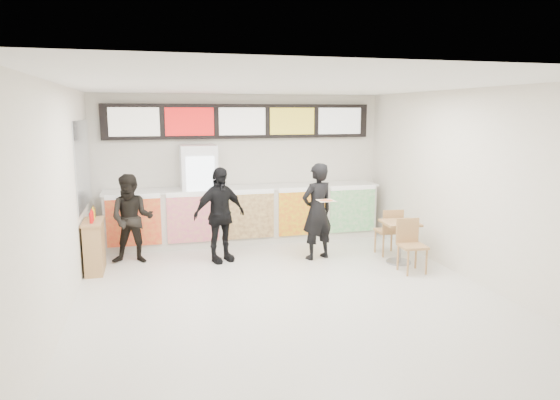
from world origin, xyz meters
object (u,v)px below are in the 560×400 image
object	(u,v)px
cafe_table	(400,234)
condiment_ledge	(94,246)
service_counter	(246,214)
drinks_fridge	(199,195)
customer_left	(132,219)
customer_mid	(220,215)
customer_main	(317,211)

from	to	relation	value
cafe_table	condiment_ledge	distance (m)	5.22
service_counter	drinks_fridge	xyz separation A→B (m)	(-0.93, 0.02, 0.43)
cafe_table	customer_left	bearing A→B (deg)	170.35
drinks_fridge	cafe_table	world-z (taller)	drinks_fridge
service_counter	customer_left	distance (m)	2.41
customer_left	customer_mid	world-z (taller)	customer_mid
drinks_fridge	customer_mid	size ratio (longest dim) A/B	1.18
drinks_fridge	customer_main	xyz separation A→B (m)	(1.94, -1.55, -0.13)
service_counter	customer_main	world-z (taller)	customer_main
customer_main	cafe_table	world-z (taller)	customer_main
condiment_ledge	customer_left	bearing A→B (deg)	31.57
customer_main	condiment_ledge	bearing A→B (deg)	-20.71
drinks_fridge	cafe_table	size ratio (longest dim) A/B	1.30
drinks_fridge	customer_main	world-z (taller)	drinks_fridge
service_counter	customer_mid	size ratio (longest dim) A/B	3.28
service_counter	customer_main	distance (m)	1.86
service_counter	customer_mid	world-z (taller)	customer_mid
customer_left	cafe_table	distance (m)	4.71
service_counter	cafe_table	xyz separation A→B (m)	(2.33, -2.16, -0.06)
drinks_fridge	customer_left	distance (m)	1.61
customer_main	customer_mid	xyz separation A→B (m)	(-1.72, 0.28, -0.03)
drinks_fridge	customer_mid	xyz separation A→B (m)	(0.22, -1.27, -0.15)
drinks_fridge	customer_left	bearing A→B (deg)	-143.25
customer_mid	drinks_fridge	bearing A→B (deg)	78.81
condiment_ledge	customer_main	bearing A→B (deg)	-3.39
drinks_fridge	cafe_table	distance (m)	3.95
drinks_fridge	service_counter	bearing A→B (deg)	-0.99
cafe_table	condiment_ledge	xyz separation A→B (m)	(-5.15, 0.85, -0.07)
customer_mid	cafe_table	xyz separation A→B (m)	(3.05, -0.91, -0.33)
customer_main	customer_mid	bearing A→B (deg)	-26.66
service_counter	condiment_ledge	world-z (taller)	service_counter
drinks_fridge	condiment_ledge	world-z (taller)	drinks_fridge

